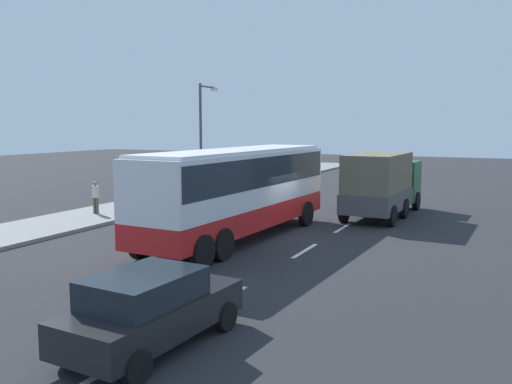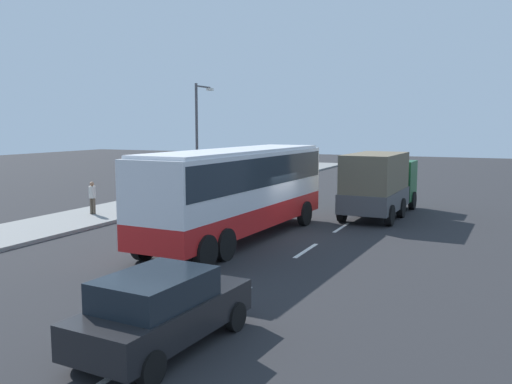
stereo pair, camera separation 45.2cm
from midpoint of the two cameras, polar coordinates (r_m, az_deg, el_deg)
The scene contains 9 objects.
ground_plane at distance 22.28m, azimuth 1.61°, elevation -4.54°, with size 120.00×120.00×0.00m, color #28282B.
sidewalk_curb at distance 27.49m, azimuth -17.58°, elevation -2.48°, with size 80.00×4.00×0.15m, color gray.
lane_centreline at distance 14.65m, azimuth -2.71°, elevation -10.77°, with size 23.23×0.16×0.01m.
coach_bus at distance 21.02m, azimuth -2.51°, elevation 0.86°, with size 11.23×3.20×3.57m.
cargo_truck at distance 27.27m, azimuth 12.55°, elevation 1.01°, with size 7.23×2.76×3.15m.
car_black_sedan at distance 11.25m, azimuth -11.15°, elevation -12.08°, with size 4.29×2.11×1.59m.
pedestrian_near_curb at distance 32.80m, azimuth -8.51°, elevation 1.05°, with size 0.32×0.32×1.61m.
pedestrian_at_crossing at distance 27.58m, azimuth -17.46°, elevation -0.36°, with size 0.32×0.32×1.60m.
street_lamp at distance 32.19m, azimuth -6.53°, elevation 6.34°, with size 1.99×0.24×6.78m.
Camera 2 is at (-20.23, -8.19, 4.50)m, focal length 37.62 mm.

